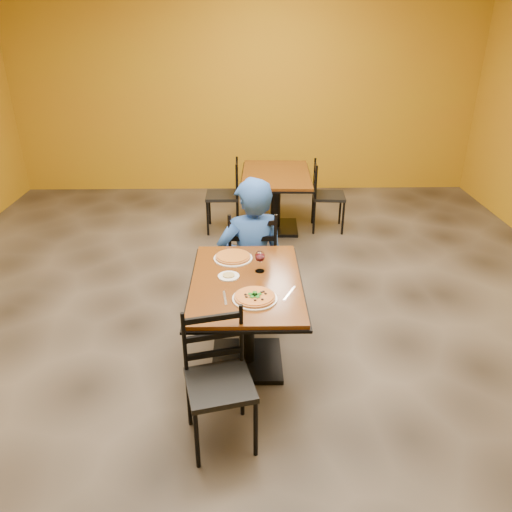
{
  "coord_description": "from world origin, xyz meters",
  "views": [
    {
      "loc": [
        0.01,
        -3.64,
        2.47
      ],
      "look_at": [
        0.08,
        -0.3,
        0.85
      ],
      "focal_mm": 34.27,
      "sensor_mm": 36.0,
      "label": 1
    }
  ],
  "objects_px": {
    "chair_main_far": "(253,256)",
    "side_plate": "(229,276)",
    "pizza_far": "(233,256)",
    "pizza_main": "(255,297)",
    "table_main": "(246,303)",
    "chair_second_left": "(223,196)",
    "plate_main": "(255,299)",
    "diner": "(252,247)",
    "table_second": "(276,188)",
    "chair_second_right": "(329,196)",
    "chair_main_near": "(220,385)",
    "plate_far": "(233,258)",
    "wine_glass": "(260,261)"
  },
  "relations": [
    {
      "from": "table_main",
      "to": "chair_second_left",
      "type": "xyz_separation_m",
      "value": [
        -0.3,
        2.77,
        -0.1
      ]
    },
    {
      "from": "pizza_far",
      "to": "pizza_main",
      "type": "bearing_deg",
      "value": -75.51
    },
    {
      "from": "chair_second_left",
      "to": "side_plate",
      "type": "distance_m",
      "value": 2.74
    },
    {
      "from": "wine_glass",
      "to": "plate_far",
      "type": "bearing_deg",
      "value": 133.7
    },
    {
      "from": "table_second",
      "to": "pizza_far",
      "type": "height_order",
      "value": "pizza_far"
    },
    {
      "from": "pizza_main",
      "to": "table_second",
      "type": "bearing_deg",
      "value": 84.08
    },
    {
      "from": "table_main",
      "to": "plate_far",
      "type": "bearing_deg",
      "value": 106.28
    },
    {
      "from": "chair_main_near",
      "to": "side_plate",
      "type": "bearing_deg",
      "value": 74.09
    },
    {
      "from": "side_plate",
      "to": "table_second",
      "type": "bearing_deg",
      "value": 79.48
    },
    {
      "from": "table_main",
      "to": "pizza_main",
      "type": "distance_m",
      "value": 0.35
    },
    {
      "from": "plate_far",
      "to": "table_second",
      "type": "bearing_deg",
      "value": 78.77
    },
    {
      "from": "side_plate",
      "to": "wine_glass",
      "type": "height_order",
      "value": "wine_glass"
    },
    {
      "from": "table_main",
      "to": "diner",
      "type": "distance_m",
      "value": 0.83
    },
    {
      "from": "pizza_far",
      "to": "side_plate",
      "type": "relative_size",
      "value": 1.75
    },
    {
      "from": "plate_main",
      "to": "side_plate",
      "type": "relative_size",
      "value": 1.94
    },
    {
      "from": "pizza_main",
      "to": "plate_far",
      "type": "relative_size",
      "value": 0.92
    },
    {
      "from": "table_main",
      "to": "pizza_main",
      "type": "xyz_separation_m",
      "value": [
        0.06,
        -0.27,
        0.21
      ]
    },
    {
      "from": "pizza_main",
      "to": "side_plate",
      "type": "bearing_deg",
      "value": 119.9
    },
    {
      "from": "chair_main_far",
      "to": "pizza_main",
      "type": "bearing_deg",
      "value": 90.72
    },
    {
      "from": "table_second",
      "to": "side_plate",
      "type": "bearing_deg",
      "value": -100.52
    },
    {
      "from": "table_second",
      "to": "side_plate",
      "type": "distance_m",
      "value": 2.77
    },
    {
      "from": "chair_main_near",
      "to": "pizza_main",
      "type": "height_order",
      "value": "chair_main_near"
    },
    {
      "from": "chair_main_far",
      "to": "side_plate",
      "type": "distance_m",
      "value": 0.95
    },
    {
      "from": "chair_second_left",
      "to": "wine_glass",
      "type": "bearing_deg",
      "value": 8.48
    },
    {
      "from": "chair_second_left",
      "to": "diner",
      "type": "xyz_separation_m",
      "value": [
        0.35,
        -1.95,
        0.19
      ]
    },
    {
      "from": "table_second",
      "to": "wine_glass",
      "type": "height_order",
      "value": "wine_glass"
    },
    {
      "from": "table_main",
      "to": "pizza_far",
      "type": "bearing_deg",
      "value": 106.28
    },
    {
      "from": "diner",
      "to": "plate_main",
      "type": "relative_size",
      "value": 4.15
    },
    {
      "from": "chair_second_left",
      "to": "plate_far",
      "type": "xyz_separation_m",
      "value": [
        0.2,
        -2.41,
        0.3
      ]
    },
    {
      "from": "chair_main_near",
      "to": "plate_far",
      "type": "bearing_deg",
      "value": 73.46
    },
    {
      "from": "plate_main",
      "to": "pizza_far",
      "type": "height_order",
      "value": "pizza_far"
    },
    {
      "from": "diner",
      "to": "plate_far",
      "type": "bearing_deg",
      "value": 57.85
    },
    {
      "from": "chair_main_far",
      "to": "chair_second_left",
      "type": "distance_m",
      "value": 1.86
    },
    {
      "from": "chair_second_right",
      "to": "pizza_far",
      "type": "bearing_deg",
      "value": 158.72
    },
    {
      "from": "chair_second_left",
      "to": "chair_second_right",
      "type": "relative_size",
      "value": 1.03
    },
    {
      "from": "chair_second_left",
      "to": "chair_main_near",
      "type": "bearing_deg",
      "value": 1.92
    },
    {
      "from": "wine_glass",
      "to": "side_plate",
      "type": "bearing_deg",
      "value": -159.92
    },
    {
      "from": "chair_main_far",
      "to": "side_plate",
      "type": "relative_size",
      "value": 6.09
    },
    {
      "from": "plate_far",
      "to": "pizza_far",
      "type": "relative_size",
      "value": 1.11
    },
    {
      "from": "table_main",
      "to": "side_plate",
      "type": "relative_size",
      "value": 7.69
    },
    {
      "from": "plate_far",
      "to": "wine_glass",
      "type": "relative_size",
      "value": 1.72
    },
    {
      "from": "table_second",
      "to": "chair_second_right",
      "type": "bearing_deg",
      "value": -0.0
    },
    {
      "from": "pizza_far",
      "to": "wine_glass",
      "type": "height_order",
      "value": "wine_glass"
    },
    {
      "from": "pizza_main",
      "to": "chair_second_right",
      "type": "bearing_deg",
      "value": 71.95
    },
    {
      "from": "diner",
      "to": "pizza_far",
      "type": "relative_size",
      "value": 4.59
    },
    {
      "from": "table_second",
      "to": "chair_main_near",
      "type": "bearing_deg",
      "value": -98.63
    },
    {
      "from": "table_second",
      "to": "plate_far",
      "type": "bearing_deg",
      "value": -101.23
    },
    {
      "from": "diner",
      "to": "pizza_main",
      "type": "relative_size",
      "value": 4.53
    },
    {
      "from": "chair_main_far",
      "to": "pizza_far",
      "type": "xyz_separation_m",
      "value": [
        -0.16,
        -0.59,
        0.28
      ]
    },
    {
      "from": "table_main",
      "to": "chair_main_near",
      "type": "xyz_separation_m",
      "value": [
        -0.17,
        -0.78,
        -0.11
      ]
    }
  ]
}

